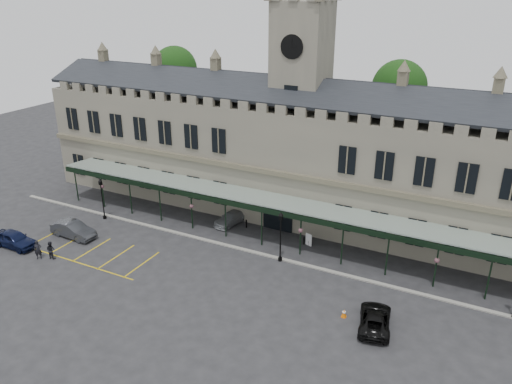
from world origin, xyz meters
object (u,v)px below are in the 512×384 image
at_px(clock_tower, 301,94).
at_px(lamp_post_mid, 281,232).
at_px(car_van, 375,319).
at_px(person_b, 51,250).
at_px(sign_board, 309,240).
at_px(station_building, 298,156).
at_px(car_left_b, 73,230).
at_px(person_a, 38,250).
at_px(traffic_cone, 344,313).
at_px(car_left_a, 14,239).
at_px(car_taxi, 231,218).
at_px(lamp_post_left, 102,195).

distance_m(clock_tower, lamp_post_mid, 15.08).
relative_size(car_van, person_b, 2.80).
bearing_deg(sign_board, station_building, 139.66).
height_order(car_left_b, person_a, person_a).
xyz_separation_m(clock_tower, person_b, (-16.12, -19.87, -12.26)).
distance_m(traffic_cone, car_van, 2.39).
distance_m(clock_tower, traffic_cone, 23.21).
height_order(car_left_a, person_a, person_a).
relative_size(lamp_post_mid, car_van, 1.02).
bearing_deg(clock_tower, sign_board, -59.06).
bearing_deg(traffic_cone, car_taxi, 146.90).
xyz_separation_m(car_taxi, person_a, (-12.09, -14.46, 0.29)).
distance_m(lamp_post_left, person_b, 9.07).
xyz_separation_m(traffic_cone, person_b, (-26.75, -3.68, 0.53)).
bearing_deg(lamp_post_mid, clock_tower, 104.82).
xyz_separation_m(car_left_a, car_left_b, (3.50, 4.07, -0.01)).
bearing_deg(lamp_post_mid, person_a, -153.96).
height_order(clock_tower, person_a, clock_tower).
height_order(lamp_post_mid, person_a, lamp_post_mid).
bearing_deg(car_van, car_left_b, -12.89).
relative_size(car_taxi, person_b, 2.52).
bearing_deg(lamp_post_left, person_b, -79.19).
bearing_deg(station_building, car_taxi, -130.24).
distance_m(lamp_post_mid, car_taxi, 9.42).
xyz_separation_m(car_taxi, car_van, (18.00, -10.30, 0.04)).
xyz_separation_m(lamp_post_left, car_van, (30.78, -5.14, -2.07)).
height_order(station_building, car_taxi, station_building).
distance_m(station_building, car_left_a, 29.40).
height_order(station_building, lamp_post_left, station_building).
relative_size(station_building, sign_board, 48.15).
bearing_deg(car_taxi, sign_board, 6.55).
distance_m(station_building, person_a, 27.16).
height_order(lamp_post_left, car_left_a, lamp_post_left).
bearing_deg(traffic_cone, car_van, -2.63).
bearing_deg(car_left_b, station_building, -46.59).
distance_m(sign_board, person_b, 24.06).
bearing_deg(person_a, station_building, 10.30).
height_order(lamp_post_mid, car_left_b, lamp_post_mid).
height_order(clock_tower, traffic_cone, clock_tower).
distance_m(sign_board, person_a, 25.19).
height_order(car_van, person_b, person_b).
distance_m(lamp_post_mid, car_left_a, 25.62).
height_order(clock_tower, lamp_post_mid, clock_tower).
height_order(lamp_post_left, lamp_post_mid, lamp_post_mid).
relative_size(car_left_a, person_b, 2.79).
xyz_separation_m(station_building, lamp_post_mid, (2.84, -10.63, -3.57)).
relative_size(traffic_cone, car_van, 0.14).
xyz_separation_m(lamp_post_mid, person_b, (-18.95, -9.16, -2.04)).
height_order(lamp_post_mid, person_b, lamp_post_mid).
bearing_deg(sign_board, car_left_b, -139.00).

